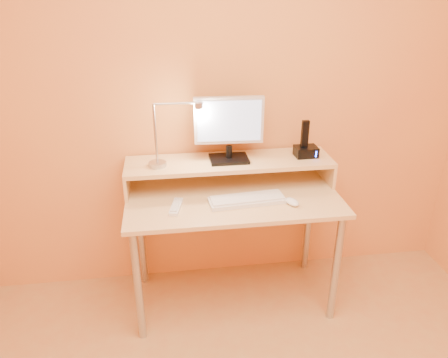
{
  "coord_description": "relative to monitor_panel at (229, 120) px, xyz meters",
  "views": [
    {
      "loc": [
        -0.36,
        -0.96,
        1.84
      ],
      "look_at": [
        -0.06,
        1.13,
        0.86
      ],
      "focal_mm": 34.67,
      "sensor_mm": 36.0,
      "label": 1
    }
  ],
  "objects": [
    {
      "name": "wall_back",
      "position": [
        0.0,
        0.16,
        0.13
      ],
      "size": [
        3.0,
        0.04,
        2.5
      ],
      "primitive_type": "cube",
      "color": "#E79947",
      "rests_on": "floor"
    },
    {
      "name": "desk_leg_fl",
      "position": [
        -0.55,
        -0.41,
        -0.77
      ],
      "size": [
        0.04,
        0.04,
        0.69
      ],
      "primitive_type": "cylinder",
      "color": "#ADADB3",
      "rests_on": "floor"
    },
    {
      "name": "desk_leg_fr",
      "position": [
        0.55,
        -0.41,
        -0.77
      ],
      "size": [
        0.04,
        0.04,
        0.69
      ],
      "primitive_type": "cylinder",
      "color": "#ADADB3",
      "rests_on": "floor"
    },
    {
      "name": "desk_leg_bl",
      "position": [
        -0.55,
        0.09,
        -0.77
      ],
      "size": [
        0.04,
        0.04,
        0.69
      ],
      "primitive_type": "cylinder",
      "color": "#ADADB3",
      "rests_on": "floor"
    },
    {
      "name": "desk_leg_br",
      "position": [
        0.55,
        0.09,
        -0.77
      ],
      "size": [
        0.04,
        0.04,
        0.69
      ],
      "primitive_type": "cylinder",
      "color": "#ADADB3",
      "rests_on": "floor"
    },
    {
      "name": "desk_lower",
      "position": [
        0.0,
        -0.16,
        -0.41
      ],
      "size": [
        1.2,
        0.6,
        0.02
      ],
      "primitive_type": "cube",
      "color": "tan",
      "rests_on": "floor"
    },
    {
      "name": "shelf_riser_left",
      "position": [
        -0.59,
        -0.01,
        -0.33
      ],
      "size": [
        0.02,
        0.3,
        0.14
      ],
      "primitive_type": "cube",
      "color": "tan",
      "rests_on": "desk_lower"
    },
    {
      "name": "shelf_riser_right",
      "position": [
        0.59,
        -0.01,
        -0.33
      ],
      "size": [
        0.02,
        0.3,
        0.14
      ],
      "primitive_type": "cube",
      "color": "tan",
      "rests_on": "desk_lower"
    },
    {
      "name": "desk_shelf",
      "position": [
        0.0,
        -0.01,
        -0.25
      ],
      "size": [
        1.2,
        0.3,
        0.02
      ],
      "primitive_type": "cube",
      "color": "tan",
      "rests_on": "desk_lower"
    },
    {
      "name": "monitor_foot",
      "position": [
        -0.0,
        -0.01,
        -0.23
      ],
      "size": [
        0.22,
        0.16,
        0.02
      ],
      "primitive_type": "cube",
      "color": "black",
      "rests_on": "desk_shelf"
    },
    {
      "name": "monitor_neck",
      "position": [
        -0.0,
        -0.01,
        -0.19
      ],
      "size": [
        0.04,
        0.04,
        0.07
      ],
      "primitive_type": "cylinder",
      "color": "black",
      "rests_on": "monitor_foot"
    },
    {
      "name": "monitor_panel",
      "position": [
        0.0,
        0.0,
        0.0
      ],
      "size": [
        0.39,
        0.06,
        0.27
      ],
      "primitive_type": "cube",
      "rotation": [
        0.0,
        0.0,
        -0.05
      ],
      "color": "silver",
      "rests_on": "monitor_neck"
    },
    {
      "name": "monitor_back",
      "position": [
        -0.0,
        0.02,
        0.0
      ],
      "size": [
        0.35,
        0.03,
        0.23
      ],
      "primitive_type": "cube",
      "rotation": [
        0.0,
        0.0,
        -0.05
      ],
      "color": "black",
      "rests_on": "monitor_panel"
    },
    {
      "name": "monitor_screen",
      "position": [
        0.0,
        -0.02,
        0.0
      ],
      "size": [
        0.35,
        0.02,
        0.23
      ],
      "primitive_type": "cube",
      "rotation": [
        0.0,
        0.0,
        -0.05
      ],
      "color": "#AAC2F6",
      "rests_on": "monitor_panel"
    },
    {
      "name": "lamp_base",
      "position": [
        -0.41,
        -0.04,
        -0.23
      ],
      "size": [
        0.1,
        0.1,
        0.02
      ],
      "primitive_type": "cylinder",
      "color": "#ADADB3",
      "rests_on": "desk_shelf"
    },
    {
      "name": "lamp_post",
      "position": [
        -0.41,
        -0.04,
        -0.05
      ],
      "size": [
        0.01,
        0.01,
        0.33
      ],
      "primitive_type": "cylinder",
      "color": "#ADADB3",
      "rests_on": "lamp_base"
    },
    {
      "name": "lamp_arm",
      "position": [
        -0.29,
        -0.04,
        0.12
      ],
      "size": [
        0.24,
        0.01,
        0.01
      ],
      "primitive_type": "cylinder",
      "rotation": [
        0.0,
        1.57,
        0.0
      ],
      "color": "#ADADB3",
      "rests_on": "lamp_post"
    },
    {
      "name": "lamp_head",
      "position": [
        -0.17,
        -0.04,
        0.1
      ],
      "size": [
        0.04,
        0.04,
        0.03
      ],
      "primitive_type": "cylinder",
      "color": "#ADADB3",
      "rests_on": "lamp_arm"
    },
    {
      "name": "lamp_bulb",
      "position": [
        -0.17,
        -0.04,
        0.09
      ],
      "size": [
        0.03,
        0.03,
        0.0
      ],
      "primitive_type": "cylinder",
      "color": "#FFEAC6",
      "rests_on": "lamp_head"
    },
    {
      "name": "phone_dock",
      "position": [
        0.46,
        -0.01,
        -0.21
      ],
      "size": [
        0.13,
        0.1,
        0.06
      ],
      "primitive_type": "cube",
      "rotation": [
        0.0,
        0.0,
        0.03
      ],
      "color": "black",
      "rests_on": "desk_shelf"
    },
    {
      "name": "phone_handset",
      "position": [
        0.44,
        -0.01,
        -0.1
      ],
      "size": [
        0.04,
        0.03,
        0.16
      ],
      "primitive_type": "cube",
      "rotation": [
        0.0,
        0.0,
        0.03
      ],
      "color": "black",
      "rests_on": "phone_dock"
    },
    {
      "name": "phone_led",
      "position": [
        0.5,
        -0.06,
        -0.21
      ],
      "size": [
        0.01,
        0.0,
        0.04
      ],
      "primitive_type": "cube",
      "color": "#2045F7",
      "rests_on": "phone_dock"
    },
    {
      "name": "keyboard",
      "position": [
        0.07,
        -0.24,
        -0.39
      ],
      "size": [
        0.43,
        0.17,
        0.02
      ],
      "primitive_type": "cube",
      "rotation": [
        0.0,
        0.0,
        0.08
      ],
      "color": "silver",
      "rests_on": "desk_lower"
    },
    {
      "name": "mouse",
      "position": [
        0.3,
        -0.3,
        -0.38
      ],
      "size": [
        0.08,
        0.11,
        0.03
      ],
      "primitive_type": "ellipsoid",
      "rotation": [
        0.0,
        0.0,
        0.35
      ],
      "color": "white",
      "rests_on": "desk_lower"
    },
    {
      "name": "remote_control",
      "position": [
        -0.32,
        -0.25,
        -0.39
      ],
      "size": [
        0.08,
        0.18,
        0.02
      ],
      "primitive_type": "cube",
      "rotation": [
        0.0,
        0.0,
        -0.22
      ],
      "color": "silver",
      "rests_on": "desk_lower"
    }
  ]
}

